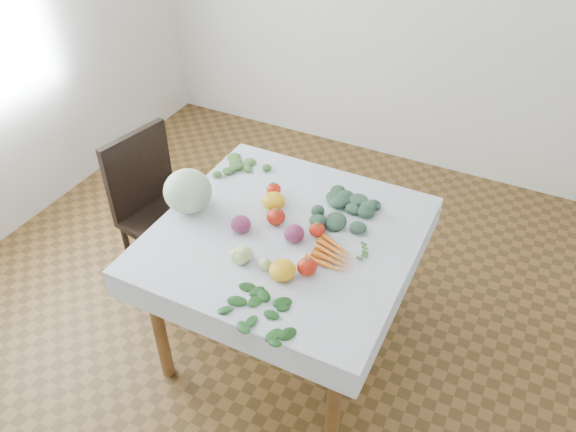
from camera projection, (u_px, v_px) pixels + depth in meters
name	position (u px, v px, depth m)	size (l,w,h in m)	color
ground	(286.00, 341.00, 2.97)	(4.00, 4.00, 0.00)	brown
table	(286.00, 249.00, 2.56)	(1.00, 1.00, 0.75)	brown
tablecloth	(286.00, 233.00, 2.50)	(1.12, 1.12, 0.01)	white
chair	(156.00, 202.00, 3.05)	(0.49, 0.49, 0.91)	black
cabbage	(188.00, 191.00, 2.57)	(0.22, 0.22, 0.20)	beige
tomato_a	(274.00, 189.00, 2.70)	(0.07, 0.07, 0.06)	red
tomato_b	(276.00, 217.00, 2.52)	(0.08, 0.08, 0.07)	red
tomato_c	(317.00, 230.00, 2.46)	(0.07, 0.07, 0.06)	red
tomato_d	(307.00, 267.00, 2.27)	(0.08, 0.08, 0.07)	red
heirloom_back	(274.00, 201.00, 2.61)	(0.11, 0.11, 0.08)	yellow
heirloom_front	(283.00, 270.00, 2.25)	(0.11, 0.11, 0.08)	yellow
onion_a	(241.00, 224.00, 2.48)	(0.09, 0.09, 0.08)	#631C3F
onion_b	(294.00, 234.00, 2.43)	(0.09, 0.09, 0.08)	#631C3F
tomatillo_cluster	(252.00, 258.00, 2.33)	(0.19, 0.11, 0.05)	#ABC773
carrot_bunch	(335.00, 256.00, 2.35)	(0.21, 0.20, 0.03)	orange
kale_bunch	(353.00, 214.00, 2.56)	(0.34, 0.32, 0.05)	#345641
basil_bunch	(264.00, 313.00, 2.12)	(0.31, 0.22, 0.01)	#1E561A
dill_bunch	(241.00, 170.00, 2.86)	(0.26, 0.19, 0.03)	#477535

